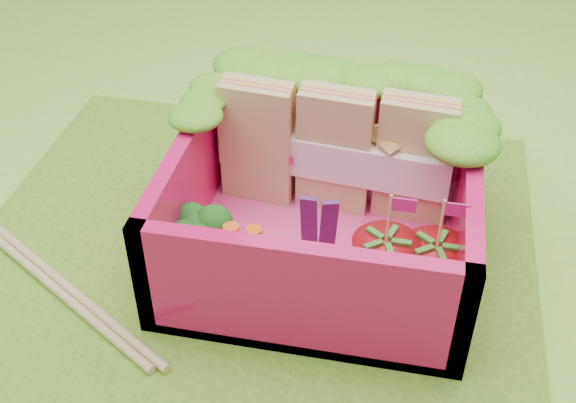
# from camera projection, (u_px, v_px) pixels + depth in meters

# --- Properties ---
(ground) EXTENTS (14.00, 14.00, 0.00)m
(ground) POSITION_uv_depth(u_px,v_px,m) (245.00, 269.00, 3.30)
(ground) COLOR #8ACD3A
(ground) RESTS_ON ground
(placemat) EXTENTS (2.60, 2.60, 0.03)m
(placemat) POSITION_uv_depth(u_px,v_px,m) (245.00, 267.00, 3.29)
(placemat) COLOR #589321
(placemat) RESTS_ON ground
(bento_floor) EXTENTS (1.30, 1.30, 0.05)m
(bento_floor) POSITION_uv_depth(u_px,v_px,m) (322.00, 244.00, 3.35)
(bento_floor) COLOR #F33E8C
(bento_floor) RESTS_ON placemat
(bento_box) EXTENTS (1.30, 1.30, 0.55)m
(bento_box) POSITION_uv_depth(u_px,v_px,m) (324.00, 202.00, 3.20)
(bento_box) COLOR #D81256
(bento_box) RESTS_ON placemat
(lettuce_ruffle) EXTENTS (1.43, 0.77, 0.11)m
(lettuce_ruffle) POSITION_uv_depth(u_px,v_px,m) (342.00, 84.00, 3.35)
(lettuce_ruffle) COLOR #3D8C19
(lettuce_ruffle) RESTS_ON bento_box
(sandwich_stack) EXTENTS (1.12, 0.28, 0.61)m
(sandwich_stack) POSITION_uv_depth(u_px,v_px,m) (335.00, 151.00, 3.38)
(sandwich_stack) COLOR tan
(sandwich_stack) RESTS_ON bento_floor
(broccoli) EXTENTS (0.32, 0.32, 0.26)m
(broccoli) POSITION_uv_depth(u_px,v_px,m) (195.00, 236.00, 3.08)
(broccoli) COLOR #609548
(broccoli) RESTS_ON bento_floor
(carrot_sticks) EXTENTS (0.16, 0.11, 0.28)m
(carrot_sticks) POSITION_uv_depth(u_px,v_px,m) (243.00, 251.00, 3.08)
(carrot_sticks) COLOR #FF5C15
(carrot_sticks) RESTS_ON bento_floor
(purple_wedges) EXTENTS (0.16, 0.04, 0.38)m
(purple_wedges) POSITION_uv_depth(u_px,v_px,m) (319.00, 228.00, 3.11)
(purple_wedges) COLOR #461752
(purple_wedges) RESTS_ON bento_floor
(strawberry_left) EXTENTS (0.28, 0.28, 0.52)m
(strawberry_left) POSITION_uv_depth(u_px,v_px,m) (384.00, 267.00, 2.98)
(strawberry_left) COLOR #B40B29
(strawberry_left) RESTS_ON bento_floor
(strawberry_right) EXTENTS (0.28, 0.28, 0.52)m
(strawberry_right) POSITION_uv_depth(u_px,v_px,m) (433.00, 271.00, 2.96)
(strawberry_right) COLOR #B40B29
(strawberry_right) RESTS_ON bento_floor
(snap_peas) EXTENTS (0.33, 0.38, 0.05)m
(snap_peas) POSITION_uv_depth(u_px,v_px,m) (430.00, 278.00, 3.10)
(snap_peas) COLOR #4DA232
(snap_peas) RESTS_ON bento_floor
(chopsticks) EXTENTS (1.89, 1.14, 0.04)m
(chopsticks) POSITION_uv_depth(u_px,v_px,m) (13.00, 247.00, 3.34)
(chopsticks) COLOR tan
(chopsticks) RESTS_ON placemat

